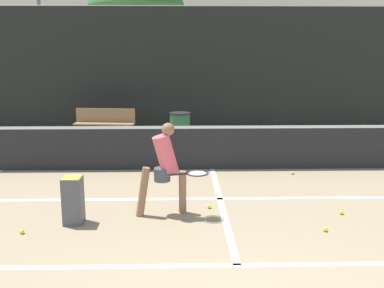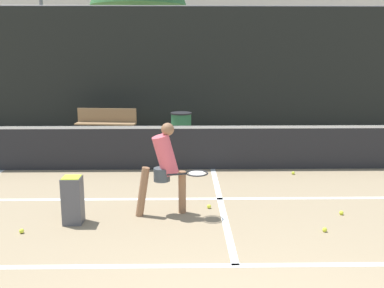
{
  "view_description": "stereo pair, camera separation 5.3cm",
  "coord_description": "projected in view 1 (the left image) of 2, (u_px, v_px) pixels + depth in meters",
  "views": [
    {
      "loc": [
        -0.66,
        -2.79,
        2.54
      ],
      "look_at": [
        -0.48,
        4.69,
        0.95
      ],
      "focal_mm": 42.0,
      "sensor_mm": 36.0,
      "label": 1
    },
    {
      "loc": [
        -0.61,
        -2.79,
        2.54
      ],
      "look_at": [
        -0.48,
        4.69,
        0.95
      ],
      "focal_mm": 42.0,
      "sensor_mm": 36.0,
      "label": 2
    }
  ],
  "objects": [
    {
      "name": "net",
      "position": [
        212.0,
        146.0,
        9.56
      ],
      "size": [
        11.09,
        0.09,
        1.07
      ],
      "color": "slate",
      "rests_on": "ground"
    },
    {
      "name": "parked_car",
      "position": [
        265.0,
        100.0,
        16.96
      ],
      "size": [
        1.73,
        4.32,
        1.52
      ],
      "color": "#B7B7BC",
      "rests_on": "ground"
    },
    {
      "name": "ball_hopper",
      "position": [
        73.0,
        199.0,
        6.6
      ],
      "size": [
        0.28,
        0.28,
        0.71
      ],
      "color": "#4C4C51",
      "rests_on": "ground"
    },
    {
      "name": "building_far",
      "position": [
        191.0,
        38.0,
        30.63
      ],
      "size": [
        36.0,
        2.4,
        6.55
      ],
      "primitive_type": "cube",
      "color": "beige",
      "rests_on": "ground"
    },
    {
      "name": "trash_bin",
      "position": [
        180.0,
        126.0,
        12.62
      ],
      "size": [
        0.59,
        0.59,
        0.79
      ],
      "color": "#28603D",
      "rests_on": "ground"
    },
    {
      "name": "tennis_ball_scattered_4",
      "position": [
        325.0,
        229.0,
        6.36
      ],
      "size": [
        0.07,
        0.07,
        0.07
      ],
      "primitive_type": "sphere",
      "color": "#D1E033",
      "rests_on": "ground"
    },
    {
      "name": "tennis_ball_scattered_2",
      "position": [
        293.0,
        173.0,
        9.26
      ],
      "size": [
        0.07,
        0.07,
        0.07
      ],
      "primitive_type": "sphere",
      "color": "#D1E033",
      "rests_on": "ground"
    },
    {
      "name": "player_practicing",
      "position": [
        166.0,
        165.0,
        6.88
      ],
      "size": [
        1.16,
        0.47,
        1.45
      ],
      "rotation": [
        0.0,
        0.0,
        0.19
      ],
      "color": "#8C6042",
      "rests_on": "ground"
    },
    {
      "name": "tennis_ball_scattered_7",
      "position": [
        209.0,
        206.0,
        7.29
      ],
      "size": [
        0.07,
        0.07,
        0.07
      ],
      "primitive_type": "sphere",
      "color": "#D1E033",
      "rests_on": "ground"
    },
    {
      "name": "court_center_mark",
      "position": [
        221.0,
        203.0,
        7.52
      ],
      "size": [
        0.1,
        4.4,
        0.01
      ],
      "primitive_type": "cube",
      "color": "white",
      "rests_on": "ground"
    },
    {
      "name": "court_service_line",
      "position": [
        220.0,
        199.0,
        7.76
      ],
      "size": [
        8.25,
        0.1,
        0.01
      ],
      "primitive_type": "cube",
      "color": "white",
      "rests_on": "ground"
    },
    {
      "name": "fence_back",
      "position": [
        203.0,
        71.0,
        13.64
      ],
      "size": [
        24.0,
        0.06,
        3.8
      ],
      "color": "black",
      "rests_on": "ground"
    },
    {
      "name": "tennis_ball_scattered_3",
      "position": [
        341.0,
        212.0,
        7.02
      ],
      "size": [
        0.07,
        0.07,
        0.07
      ],
      "primitive_type": "sphere",
      "color": "#D1E033",
      "rests_on": "ground"
    },
    {
      "name": "courtside_bench",
      "position": [
        105.0,
        122.0,
        12.88
      ],
      "size": [
        1.75,
        0.55,
        0.86
      ],
      "rotation": [
        0.0,
        0.0,
        -0.1
      ],
      "color": "olive",
      "rests_on": "ground"
    },
    {
      "name": "court_baseline_near",
      "position": [
        237.0,
        265.0,
        5.37
      ],
      "size": [
        11.0,
        0.1,
        0.01
      ],
      "primitive_type": "cube",
      "color": "white",
      "rests_on": "ground"
    },
    {
      "name": "tennis_ball_scattered_0",
      "position": [
        22.0,
        232.0,
        6.28
      ],
      "size": [
        0.07,
        0.07,
        0.07
      ],
      "primitive_type": "sphere",
      "color": "#D1E033",
      "rests_on": "ground"
    }
  ]
}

